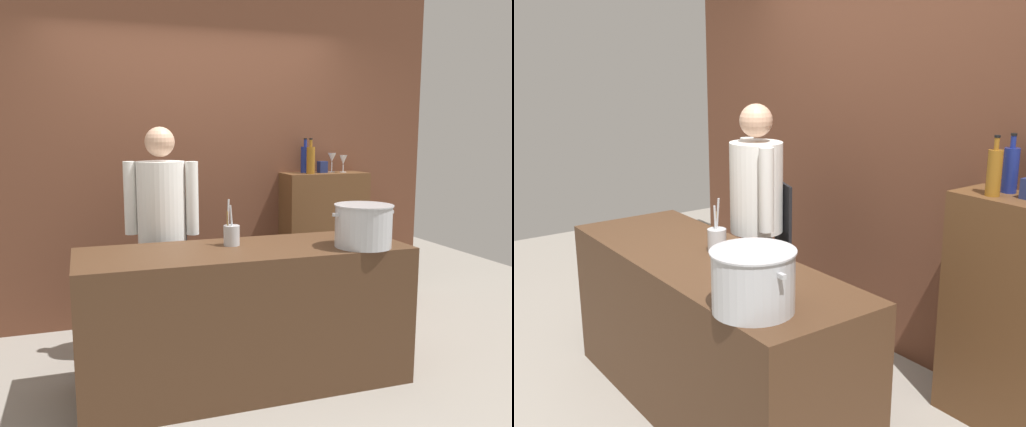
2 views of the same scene
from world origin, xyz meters
The scene contains 12 objects.
ground_plane centered at (0.00, 0.00, 0.00)m, with size 8.00×8.00×0.00m, color gray.
brick_back_panel centered at (0.00, 1.40, 1.50)m, with size 4.40×0.10×3.00m, color brown.
prep_counter centered at (0.00, 0.00, 0.45)m, with size 2.08×0.70×0.90m, color #472D1C.
bar_cabinet centered at (1.12, 1.19, 0.63)m, with size 0.76×0.32×1.26m, color brown.
chef centered at (-0.43, 0.64, 0.96)m, with size 0.50×0.40×1.66m.
stockpot_large centered at (0.72, -0.20, 1.04)m, with size 0.43×0.37×0.27m.
utensil_crock centered at (-0.06, 0.11, 0.97)m, with size 0.10×0.10×0.30m.
wine_bottle_cobalt centered at (0.96, 1.26, 1.39)m, with size 0.08×0.08×0.31m.
wine_bottle_amber centered at (0.95, 1.12, 1.39)m, with size 0.07×0.07×0.31m.
wine_glass_short centered at (1.22, 1.26, 1.39)m, with size 0.08×0.08×0.17m.
wine_glass_wide centered at (1.30, 1.19, 1.37)m, with size 0.07×0.07×0.16m.
spice_tin_navy centered at (1.10, 1.21, 1.32)m, with size 0.08×0.08×0.10m, color navy.
Camera 1 is at (-0.96, -3.08, 1.61)m, focal length 36.87 mm.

